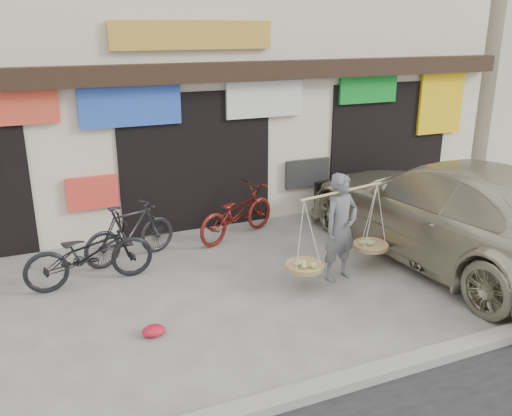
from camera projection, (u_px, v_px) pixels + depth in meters
name	position (u px, v px, depth m)	size (l,w,h in m)	color
ground	(273.00, 306.00, 7.85)	(70.00, 70.00, 0.00)	gray
kerb	(348.00, 381.00, 6.09)	(70.00, 0.25, 0.12)	gray
shophouse_block	(155.00, 45.00, 12.33)	(14.00, 6.32, 7.00)	beige
street_vendor	(340.00, 231.00, 8.48)	(1.95, 0.84, 1.73)	slate
bike_0	(89.00, 253.00, 8.37)	(0.69, 1.97, 1.04)	black
bike_1	(130.00, 232.00, 9.23)	(0.48, 1.71, 1.03)	black
bike_2	(237.00, 212.00, 10.26)	(0.66, 1.90, 1.00)	#5F1510
suv	(452.00, 211.00, 9.17)	(2.90, 6.18, 1.74)	#BCB497
red_bag	(154.00, 331.00, 7.07)	(0.31, 0.25, 0.14)	red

